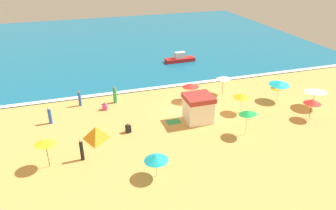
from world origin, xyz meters
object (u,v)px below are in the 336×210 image
Objects in this scene: beach_umbrella_0 at (156,157)px; beach_umbrella_8 at (313,101)px; beach_umbrella_3 at (242,96)px; beach_tent at (96,132)px; beach_umbrella_4 at (279,83)px; beachgoer_4 at (128,128)px; beach_umbrella_5 at (248,113)px; beach_umbrella_6 at (191,85)px; beachgoer_2 at (105,107)px; beach_umbrella_2 at (223,78)px; beachgoer_6 at (277,85)px; beachgoer_5 at (115,95)px; beachgoer_3 at (82,149)px; small_boat_0 at (180,59)px; lifeguard_cabana at (198,108)px; beach_umbrella_1 at (45,142)px; beachgoer_0 at (50,115)px; beach_umbrella_7 at (316,90)px; beachgoer_1 at (80,99)px.

beach_umbrella_8 is (16.38, 3.90, 0.19)m from beach_umbrella_0.
beach_tent is (-14.19, -0.52, -1.27)m from beach_umbrella_3.
beachgoer_4 is at bearing -174.01° from beach_umbrella_4.
beach_umbrella_4 is 8.63m from beach_umbrella_5.
beach_umbrella_6 is 9.15m from beachgoer_2.
beachgoer_2 is at bearing 179.98° from beach_umbrella_2.
beach_umbrella_4 is at bearing 96.62° from beach_umbrella_8.
beach_umbrella_2 is 2.51× the size of beachgoer_6.
beachgoer_4 is 0.51× the size of beachgoer_5.
beach_umbrella_3 reaches higher than beachgoer_3.
beach_umbrella_5 is at bearing -142.47° from beach_umbrella_4.
beach_umbrella_3 is 6.51m from beach_umbrella_8.
beachgoer_5 is 0.43× the size of small_boat_0.
lifeguard_cabana reaches higher than beach_umbrella_5.
beach_umbrella_1 is 23.71m from beach_umbrella_8.
beachgoer_0 is (-16.25, 7.36, -1.35)m from beach_umbrella_5.
beach_umbrella_7 is 24.00m from beachgoer_1.
beach_umbrella_4 is 1.29× the size of beachgoer_5.
small_boat_0 is at bearing 107.25° from beach_umbrella_8.
small_boat_0 is at bearing 75.21° from beach_umbrella_6.
beachgoer_1 is 3.60m from beachgoer_5.
beachgoer_1 is 2.89m from beachgoer_2.
beach_umbrella_2 is 11.95m from beachgoer_5.
beach_umbrella_2 is 4.13m from beach_umbrella_6.
beach_umbrella_7 is (7.33, -5.87, -0.05)m from beach_umbrella_2.
beachgoer_1 is at bearing 173.88° from beachgoer_5.
beach_umbrella_7 reaches higher than beach_umbrella_3.
beach_umbrella_8 is 19.48m from beachgoer_5.
beach_umbrella_7 is at bearing -8.56° from beach_umbrella_3.
small_boat_0 is at bearing 34.74° from beachgoer_1.
beach_umbrella_8 reaches higher than beach_umbrella_0.
beach_umbrella_5 reaches higher than beach_umbrella_1.
beach_umbrella_2 reaches higher than beachgoer_3.
lifeguard_cabana reaches higher than small_boat_0.
beach_umbrella_0 is 8.16m from beach_umbrella_1.
beachgoer_0 is 21.87m from small_boat_0.
beach_umbrella_0 reaches higher than beachgoer_0.
beach_umbrella_4 is 2.69× the size of beachgoer_6.
beach_umbrella_0 is 9.56m from beach_umbrella_5.
beach_umbrella_8 reaches higher than beach_tent.
beachgoer_4 is (-6.70, -0.13, -0.93)m from lifeguard_cabana.
beachgoer_1 reaches higher than beachgoer_6.
beach_umbrella_0 is 0.82× the size of beach_umbrella_6.
beachgoer_5 reaches higher than small_boat_0.
beach_umbrella_6 reaches higher than beachgoer_3.
beachgoer_0 is at bearing 155.63° from beach_umbrella_5.
beach_tent is (-12.50, 3.42, -1.62)m from beach_umbrella_5.
beachgoer_0 reaches higher than beachgoer_4.
beachgoer_2 is at bearing 13.96° from beachgoer_0.
small_boat_0 is at bearing 110.21° from beach_umbrella_4.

